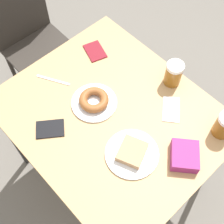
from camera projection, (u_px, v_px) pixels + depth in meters
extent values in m
plane|color=#666059|center=(112.00, 171.00, 2.12)|extent=(8.00, 8.00, 0.00)
cube|color=tan|center=(112.00, 116.00, 1.46)|extent=(0.83, 0.99, 0.03)
cylinder|color=black|center=(216.00, 162.00, 1.75)|extent=(0.04, 0.04, 0.75)
cylinder|color=black|center=(12.00, 137.00, 1.83)|extent=(0.04, 0.04, 0.75)
cylinder|color=black|center=(107.00, 68.00, 2.09)|extent=(0.04, 0.04, 0.75)
cube|color=#2D2823|center=(41.00, 52.00, 2.05)|extent=(0.41, 0.41, 0.02)
cube|color=#2D2823|center=(16.00, 9.00, 1.91)|extent=(0.40, 0.04, 0.45)
cylinder|color=#2D2823|center=(42.00, 103.00, 2.12)|extent=(0.03, 0.03, 0.45)
cylinder|color=#2D2823|center=(82.00, 76.00, 2.24)|extent=(0.03, 0.03, 0.45)
cylinder|color=#2D2823|center=(14.00, 73.00, 2.26)|extent=(0.03, 0.03, 0.45)
cylinder|color=#2D2823|center=(53.00, 48.00, 2.37)|extent=(0.03, 0.03, 0.45)
cylinder|color=silver|center=(132.00, 154.00, 1.34)|extent=(0.23, 0.23, 0.01)
cube|color=tan|center=(132.00, 152.00, 1.32)|extent=(0.15, 0.15, 0.03)
cylinder|color=silver|center=(94.00, 103.00, 1.47)|extent=(0.22, 0.22, 0.01)
torus|color=brown|center=(94.00, 100.00, 1.45)|extent=(0.14, 0.14, 0.04)
cylinder|color=#8C5619|center=(224.00, 126.00, 1.35)|extent=(0.08, 0.08, 0.11)
cylinder|color=#8C5619|center=(173.00, 75.00, 1.49)|extent=(0.08, 0.08, 0.11)
cylinder|color=white|center=(176.00, 66.00, 1.44)|extent=(0.08, 0.08, 0.02)
cube|color=white|center=(171.00, 109.00, 1.45)|extent=(0.15, 0.15, 0.00)
cube|color=silver|center=(53.00, 80.00, 1.54)|extent=(0.10, 0.16, 0.00)
cube|color=black|center=(50.00, 129.00, 1.40)|extent=(0.15, 0.15, 0.01)
cube|color=maroon|center=(95.00, 51.00, 1.63)|extent=(0.12, 0.15, 0.01)
cube|color=#8C2366|center=(185.00, 156.00, 1.31)|extent=(0.17, 0.17, 0.05)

